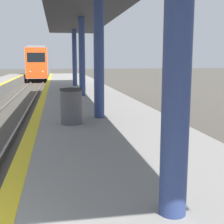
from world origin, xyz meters
The scene contains 3 objects.
train centered at (0.00, 44.78, 2.30)m, with size 2.63×16.49×4.53m.
station_canopy centered at (3.57, 10.47, 4.75)m, with size 3.37×24.68×3.99m.
trash_bin centered at (2.68, 6.56, 1.51)m, with size 0.62×0.62×0.98m.
Camera 1 is at (2.30, -1.95, 2.76)m, focal length 50.00 mm.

